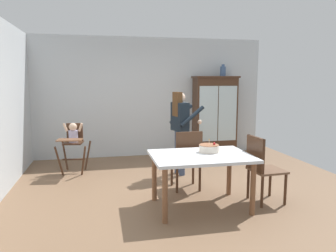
# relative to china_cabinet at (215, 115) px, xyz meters

# --- Properties ---
(ground_plane) EXTENTS (6.24, 6.24, 0.00)m
(ground_plane) POSITION_rel_china_cabinet_xyz_m (-1.48, -2.37, -0.92)
(ground_plane) COLOR brown
(wall_back) EXTENTS (5.32, 0.06, 2.70)m
(wall_back) POSITION_rel_china_cabinet_xyz_m (-1.48, 0.26, 0.43)
(wall_back) COLOR silver
(wall_back) RESTS_ON ground_plane
(china_cabinet) EXTENTS (1.03, 0.48, 1.83)m
(china_cabinet) POSITION_rel_china_cabinet_xyz_m (0.00, 0.00, 0.00)
(china_cabinet) COLOR #422819
(china_cabinet) RESTS_ON ground_plane
(ceramic_vase) EXTENTS (0.13, 0.13, 0.27)m
(ceramic_vase) POSITION_rel_china_cabinet_xyz_m (0.18, 0.00, 1.03)
(ceramic_vase) COLOR #3D567F
(ceramic_vase) RESTS_ON china_cabinet
(high_chair_with_toddler) EXTENTS (0.65, 0.75, 0.95)m
(high_chair_with_toddler) POSITION_rel_china_cabinet_xyz_m (-3.14, -0.89, -0.27)
(high_chair_with_toddler) COLOR #422819
(high_chair_with_toddler) RESTS_ON ground_plane
(adult_person) EXTENTS (0.60, 0.58, 1.53)m
(adult_person) POSITION_rel_china_cabinet_xyz_m (-1.20, -1.41, 0.05)
(adult_person) COLOR #3D4C6B
(adult_person) RESTS_ON ground_plane
(dining_table) EXTENTS (1.34, 0.97, 0.74)m
(dining_table) POSITION_rel_china_cabinet_xyz_m (-1.32, -3.02, -0.28)
(dining_table) COLOR silver
(dining_table) RESTS_ON ground_plane
(birthday_cake) EXTENTS (0.28, 0.28, 0.19)m
(birthday_cake) POSITION_rel_china_cabinet_xyz_m (-1.16, -2.89, -0.13)
(birthday_cake) COLOR beige
(birthday_cake) RESTS_ON dining_table
(dining_chair_far_side) EXTENTS (0.44, 0.44, 0.96)m
(dining_chair_far_side) POSITION_rel_china_cabinet_xyz_m (-1.32, -2.32, -0.37)
(dining_chair_far_side) COLOR #422819
(dining_chair_far_side) RESTS_ON ground_plane
(dining_chair_right_end) EXTENTS (0.47, 0.47, 0.96)m
(dining_chair_right_end) POSITION_rel_china_cabinet_xyz_m (-0.43, -3.03, -0.37)
(dining_chair_right_end) COLOR #422819
(dining_chair_right_end) RESTS_ON ground_plane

